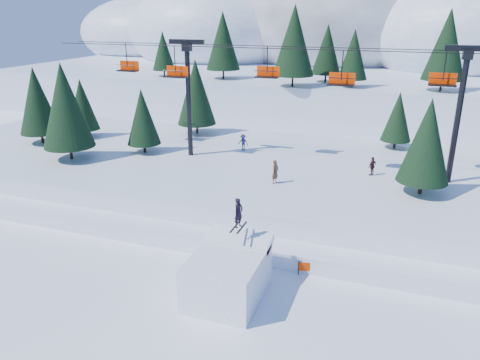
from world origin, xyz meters
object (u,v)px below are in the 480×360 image
(chairlift, at_px, (310,86))
(banner_far, at_px, (382,275))
(jump_kicker, at_px, (228,274))
(banner_near, at_px, (322,267))

(chairlift, distance_m, banner_far, 16.90)
(jump_kicker, height_order, banner_far, jump_kicker)
(banner_far, bearing_deg, chairlift, 120.28)
(jump_kicker, distance_m, banner_far, 9.14)
(banner_near, height_order, banner_far, same)
(jump_kicker, distance_m, banner_near, 6.07)
(chairlift, distance_m, banner_near, 16.00)
(jump_kicker, height_order, banner_near, jump_kicker)
(jump_kicker, height_order, chairlift, chairlift)
(banner_near, distance_m, banner_far, 3.50)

